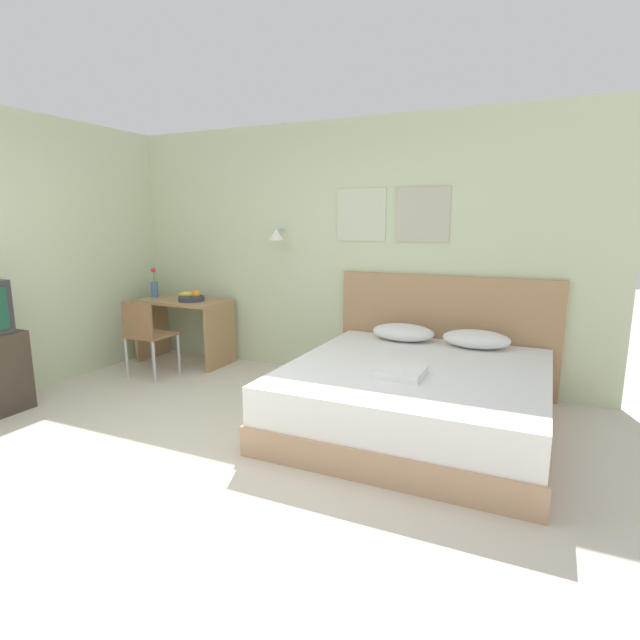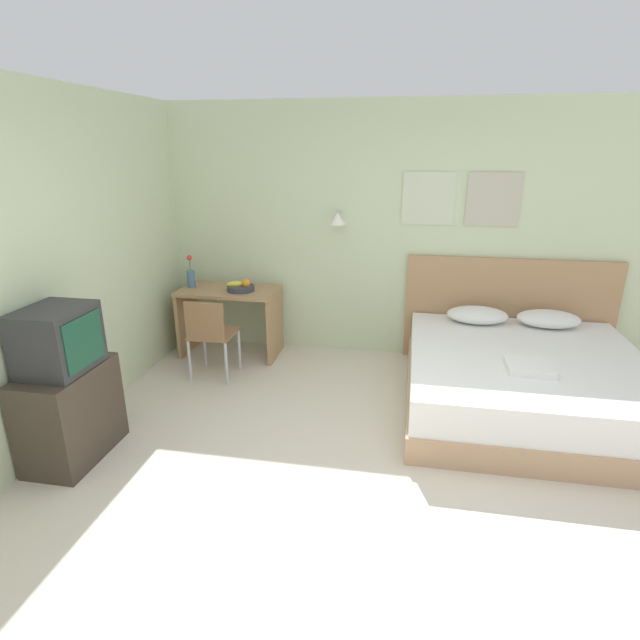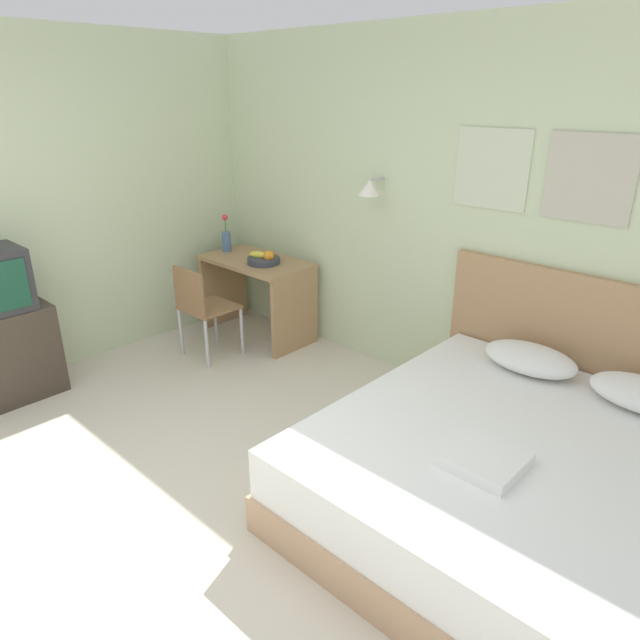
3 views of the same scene
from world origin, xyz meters
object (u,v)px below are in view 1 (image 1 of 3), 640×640
at_px(bed, 416,397).
at_px(desk, 184,320).
at_px(folded_towel_near_foot, 400,372).
at_px(desk_chair, 145,332).
at_px(headboard, 444,333).
at_px(pillow_right, 476,339).
at_px(fruit_bowl, 191,297).
at_px(pillow_left, 403,332).
at_px(flower_vase, 154,287).

xyz_separation_m(bed, desk, (-2.94, 0.74, 0.26)).
xyz_separation_m(folded_towel_near_foot, desk_chair, (-2.85, 0.40, -0.04)).
height_order(headboard, pillow_right, headboard).
bearing_deg(fruit_bowl, desk, 166.53).
xyz_separation_m(pillow_right, desk, (-3.28, -0.06, -0.08)).
xyz_separation_m(pillow_left, pillow_right, (0.68, 0.00, 0.00)).
height_order(folded_towel_near_foot, fruit_bowl, fruit_bowl).
height_order(pillow_left, desk, desk).
height_order(headboard, flower_vase, headboard).
distance_m(folded_towel_near_foot, desk, 3.07).
relative_size(pillow_left, folded_towel_near_foot, 1.68).
bearing_deg(pillow_right, bed, -112.95).
bearing_deg(pillow_left, desk, -178.75).
relative_size(pillow_left, pillow_right, 1.00).
distance_m(bed, desk_chair, 2.92).
xyz_separation_m(folded_towel_near_foot, fruit_bowl, (-2.73, 1.02, 0.25)).
xyz_separation_m(pillow_left, flower_vase, (-3.03, -0.05, 0.28)).
height_order(folded_towel_near_foot, flower_vase, flower_vase).
xyz_separation_m(desk, flower_vase, (-0.42, 0.00, 0.36)).
relative_size(headboard, pillow_left, 3.54).
bearing_deg(headboard, pillow_left, -141.87).
relative_size(desk, flower_vase, 2.96).
bearing_deg(bed, fruit_bowl, 165.79).
distance_m(bed, folded_towel_near_foot, 0.43).
relative_size(bed, fruit_bowl, 7.01).
relative_size(pillow_right, fruit_bowl, 2.02).
bearing_deg(bed, folded_towel_near_foot, -100.53).
bearing_deg(pillow_right, fruit_bowl, -178.30).
relative_size(pillow_left, desk_chair, 0.72).
xyz_separation_m(folded_towel_near_foot, desk, (-2.88, 1.05, -0.03)).
bearing_deg(flower_vase, desk_chair, -55.27).
relative_size(headboard, desk, 2.02).
height_order(headboard, fruit_bowl, headboard).
height_order(headboard, pillow_left, headboard).
bearing_deg(bed, desk_chair, 178.33).
bearing_deg(pillow_right, folded_towel_near_foot, -109.65).
xyz_separation_m(bed, headboard, (0.00, 1.07, 0.31)).
height_order(pillow_right, desk_chair, desk_chair).
bearing_deg(bed, flower_vase, 167.51).
xyz_separation_m(headboard, desk, (-2.94, -0.32, -0.05)).
xyz_separation_m(headboard, flower_vase, (-3.36, -0.32, 0.31)).
distance_m(headboard, pillow_right, 0.43).
relative_size(headboard, flower_vase, 5.96).
bearing_deg(headboard, desk, -173.74).
xyz_separation_m(fruit_bowl, flower_vase, (-0.58, 0.04, 0.08)).
relative_size(bed, folded_towel_near_foot, 5.84).
height_order(folded_towel_near_foot, desk, desk).
distance_m(headboard, flower_vase, 3.39).
bearing_deg(desk_chair, desk, 92.94).
relative_size(pillow_right, folded_towel_near_foot, 1.68).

